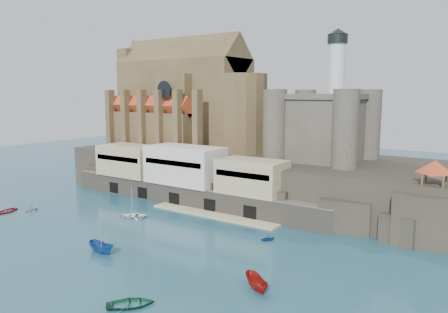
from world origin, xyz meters
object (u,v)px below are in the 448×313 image
at_px(castle_keep, 323,124).
at_px(pavilion, 435,169).
at_px(church, 188,104).
at_px(boat_0, 6,212).
at_px(boat_2, 102,252).

distance_m(castle_keep, pavilion, 30.50).
xyz_separation_m(castle_keep, pavilion, (25.92, -15.08, -5.59)).
xyz_separation_m(church, pavilion, (66.13, -15.85, -9.40)).
relative_size(castle_keep, boat_0, 5.73).
bearing_deg(boat_0, church, 58.83).
bearing_deg(castle_keep, church, 178.89).
xyz_separation_m(castle_keep, boat_2, (-16.17, -50.30, -18.31)).
relative_size(boat_0, boat_2, 0.92).
relative_size(pavilion, boat_2, 1.16).
bearing_deg(castle_keep, boat_0, -138.22).
height_order(church, boat_2, church).
bearing_deg(boat_0, pavilion, 4.52).
bearing_deg(pavilion, church, 166.52).
xyz_separation_m(pavilion, boat_0, (-77.70, -31.18, -12.73)).
relative_size(castle_keep, boat_2, 5.30).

